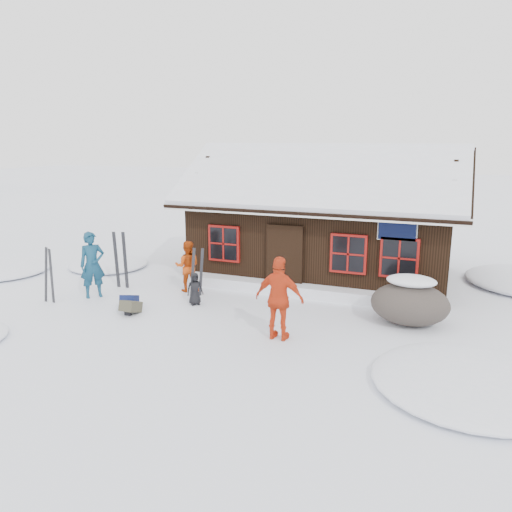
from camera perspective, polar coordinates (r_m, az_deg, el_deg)
The scene contains 15 objects.
ground at distance 13.39m, azimuth -3.74°, elevation -6.59°, with size 120.00×120.00×0.00m, color white.
mountain_hut at distance 17.07m, azimuth 7.94°, elevation 3.14°, with size 8.90×6.09×4.42m.
snow_drift at distance 14.83m, azimuth 5.24°, elevation -3.91°, with size 7.60×0.60×0.35m, color white.
snow_mounds at distance 14.49m, azimuth 5.38°, elevation -5.06°, with size 20.60×13.20×0.48m.
skier_teal at distance 15.24m, azimuth -18.19°, elevation -0.96°, with size 0.71×0.46×1.94m, color navy.
skier_orange_left at distance 15.23m, azimuth -7.84°, elevation -1.17°, with size 0.76×0.59×1.55m, color #B93E0D.
skier_orange_right at distance 11.43m, azimuth 2.71°, elevation -4.90°, with size 1.15×0.48×1.96m, color red.
skier_crouched at distance 14.03m, azimuth -7.00°, elevation -3.74°, with size 0.45×0.29×0.92m, color black.
boulder at distance 13.03m, azimuth 17.18°, elevation -5.09°, with size 1.92×1.44×1.13m.
ski_pair_left at distance 15.18m, azimuth -22.60°, elevation -2.14°, with size 0.51×0.19×1.65m.
ski_pair_mid at distance 15.99m, azimuth -15.20°, elevation -0.52°, with size 0.45×0.11×1.82m.
ski_pair_right at distance 14.73m, azimuth -6.77°, elevation -1.94°, with size 0.42×0.21×1.50m.
ski_poles at distance 13.41m, azimuth 15.93°, elevation -4.44°, with size 0.22×0.11×1.24m.
backpack_blue at distance 14.17m, azimuth -14.26°, elevation -5.22°, with size 0.40×0.54×0.29m, color #111A49.
backpack_olive at distance 13.70m, azimuth -14.11°, elevation -5.89°, with size 0.39×0.52×0.28m, color #413E2E.
Camera 1 is at (5.41, -11.37, 4.54)m, focal length 35.00 mm.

